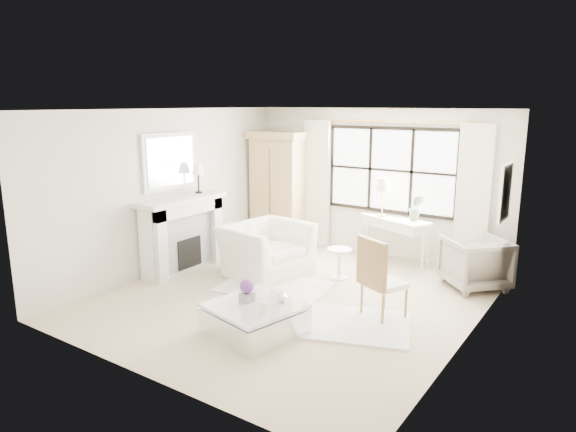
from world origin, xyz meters
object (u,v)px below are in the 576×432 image
at_px(armoire, 279,187).
at_px(coffee_table, 255,319).
at_px(club_armchair, 266,250).
at_px(console_table, 394,240).

bearing_deg(armoire, coffee_table, -61.43).
xyz_separation_m(armoire, club_armchair, (0.99, -1.78, -0.71)).
bearing_deg(coffee_table, console_table, 99.03).
xyz_separation_m(armoire, coffee_table, (2.20, -3.64, -0.96)).
bearing_deg(coffee_table, club_armchair, 135.88).
bearing_deg(console_table, club_armchair, -107.39).
relative_size(armoire, coffee_table, 1.87).
bearing_deg(armoire, club_armchair, -63.42).
relative_size(club_armchair, coffee_table, 1.09).
xyz_separation_m(armoire, console_table, (2.45, 0.10, -0.74)).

